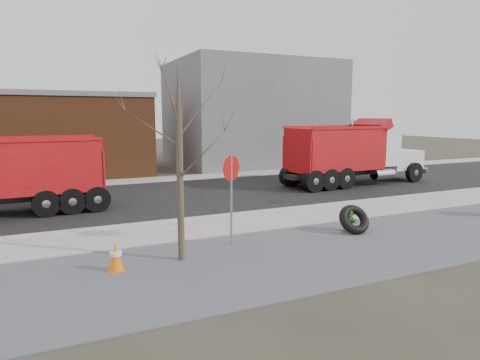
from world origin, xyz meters
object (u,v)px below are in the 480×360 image
fire_hydrant (349,221)px  dump_truck_red_a (351,152)px  stop_sign (231,179)px  dump_truck_red_b (10,172)px  truck_tire (354,219)px

fire_hydrant → dump_truck_red_a: bearing=26.2°
fire_hydrant → dump_truck_red_a: dump_truck_red_a is taller
stop_sign → dump_truck_red_b: (-6.16, 7.14, -0.30)m
fire_hydrant → stop_sign: (-4.14, 0.30, 1.62)m
dump_truck_red_a → dump_truck_red_b: (-16.83, -0.52, -0.16)m
stop_sign → dump_truck_red_a: bearing=29.3°
stop_sign → truck_tire: bearing=-13.1°
truck_tire → dump_truck_red_a: bearing=51.4°
fire_hydrant → stop_sign: bearing=151.5°
dump_truck_red_b → truck_tire: bearing=140.9°
dump_truck_red_a → dump_truck_red_b: dump_truck_red_a is taller
truck_tire → dump_truck_red_a: dump_truck_red_a is taller
fire_hydrant → truck_tire: (0.03, -0.20, 0.09)m
stop_sign → dump_truck_red_a: size_ratio=0.32×
fire_hydrant → dump_truck_red_a: (6.53, 7.96, 1.47)m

